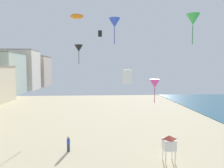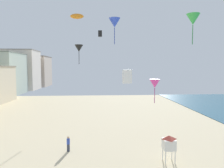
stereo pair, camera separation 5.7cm
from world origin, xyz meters
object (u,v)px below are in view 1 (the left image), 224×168
at_px(kite_white_box, 127,76).
at_px(kite_blue_delta, 114,23).
at_px(lifeguard_stand, 169,143).
at_px(kite_black_delta, 79,48).
at_px(kite_magenta_delta, 155,84).
at_px(kite_green_delta, 193,19).
at_px(kite_black_box, 100,34).
at_px(kite_orange_parafoil, 77,16).
at_px(kite_flyer, 68,143).

relative_size(kite_white_box, kite_blue_delta, 0.46).
bearing_deg(kite_blue_delta, lifeguard_stand, -70.12).
bearing_deg(kite_black_delta, lifeguard_stand, -65.65).
distance_m(kite_blue_delta, kite_magenta_delta, 10.71).
xyz_separation_m(lifeguard_stand, kite_black_delta, (-10.53, 23.26, 10.94)).
distance_m(kite_white_box, kite_blue_delta, 8.87).
xyz_separation_m(kite_green_delta, kite_black_box, (-10.50, 5.88, -0.74)).
relative_size(lifeguard_stand, kite_orange_parafoil, 0.90).
bearing_deg(kite_white_box, kite_black_box, 137.51).
bearing_deg(kite_orange_parafoil, lifeguard_stand, -67.48).
bearing_deg(kite_green_delta, kite_flyer, -173.42).
xyz_separation_m(kite_blue_delta, kite_black_box, (-2.10, -1.32, -1.76)).
bearing_deg(kite_magenta_delta, kite_blue_delta, 138.72).
xyz_separation_m(kite_green_delta, kite_blue_delta, (-8.40, 7.20, 1.02)).
relative_size(kite_black_delta, kite_white_box, 2.22).
relative_size(kite_white_box, kite_black_box, 2.10).
relative_size(kite_black_delta, kite_green_delta, 1.11).
bearing_deg(kite_black_delta, kite_white_box, -64.56).
distance_m(lifeguard_stand, kite_blue_delta, 18.55).
bearing_deg(kite_magenta_delta, kite_white_box, -177.96).
xyz_separation_m(kite_black_delta, kite_blue_delta, (6.22, -11.35, 2.62)).
bearing_deg(kite_black_box, kite_blue_delta, 32.17).
xyz_separation_m(kite_flyer, kite_orange_parafoil, (-1.35, 23.95, 18.96)).
bearing_deg(kite_magenta_delta, kite_black_delta, 125.38).
xyz_separation_m(kite_flyer, kite_white_box, (6.84, 4.39, 6.90)).
bearing_deg(kite_magenta_delta, kite_green_delta, -39.63).
relative_size(kite_orange_parafoil, kite_magenta_delta, 0.91).
xyz_separation_m(kite_black_delta, kite_white_box, (7.50, -15.77, -4.95)).
relative_size(kite_flyer, kite_orange_parafoil, 0.58).
height_order(kite_flyer, kite_black_delta, kite_black_delta).
bearing_deg(kite_black_delta, kite_blue_delta, -61.27).
xyz_separation_m(kite_black_delta, kite_green_delta, (14.62, -18.55, 1.60)).
bearing_deg(lifeguard_stand, kite_blue_delta, 95.46).
xyz_separation_m(kite_orange_parafoil, kite_black_box, (4.81, -16.46, -6.24)).
relative_size(lifeguard_stand, kite_blue_delta, 0.68).
bearing_deg(kite_black_delta, kite_flyer, -88.12).
bearing_deg(kite_blue_delta, kite_magenta_delta, -41.28).
relative_size(kite_green_delta, kite_orange_parafoil, 1.21).
relative_size(lifeguard_stand, kite_magenta_delta, 0.82).
distance_m(kite_black_delta, kite_blue_delta, 13.21).
distance_m(lifeguard_stand, kite_white_box, 10.05).
height_order(kite_black_delta, kite_white_box, kite_black_delta).
bearing_deg(kite_black_box, kite_white_box, -42.49).
bearing_deg(kite_orange_parafoil, kite_green_delta, -55.58).
height_order(kite_orange_parafoil, kite_magenta_delta, kite_orange_parafoil).
bearing_deg(kite_green_delta, kite_white_box, 158.67).
relative_size(kite_green_delta, kite_blue_delta, 0.92).
distance_m(kite_magenta_delta, kite_black_box, 10.16).
bearing_deg(kite_white_box, kite_orange_parafoil, 112.73).
relative_size(lifeguard_stand, kite_white_box, 1.49).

